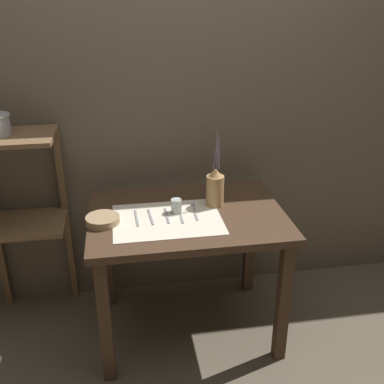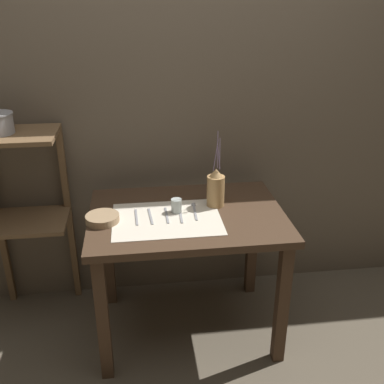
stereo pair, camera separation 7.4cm
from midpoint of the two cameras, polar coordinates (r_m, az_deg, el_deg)
The scene contains 13 objects.
ground_plane at distance 2.80m, azimuth 0.21°, elevation -16.72°, with size 12.00×12.00×0.00m, color brown.
stone_wall_back at distance 2.67m, azimuth -1.14°, elevation 10.48°, with size 7.00×0.06×2.40m.
wooden_table at distance 2.43m, azimuth 0.23°, elevation -5.15°, with size 1.03×0.74×0.76m.
wooden_shelf_unit at distance 2.68m, azimuth -19.75°, elevation 0.02°, with size 0.45×0.35×1.15m.
linen_cloth at distance 2.31m, azimuth -2.30°, elevation -3.43°, with size 0.55×0.42×0.00m.
pitcher_with_flowers at distance 2.42m, azimuth 3.90°, elevation 0.41°, with size 0.10×0.10×0.42m.
wooden_bowl at distance 2.31m, azimuth -10.41°, elevation -3.34°, with size 0.17×0.17×0.04m.
glass_tumbler_near at distance 2.36m, azimuth -1.10°, elevation -1.76°, with size 0.06×0.06×0.07m.
knife_center at distance 2.33m, azimuth -6.17°, elevation -3.19°, with size 0.02×0.18×0.00m.
fork_outer at distance 2.33m, azimuth -4.39°, elevation -3.11°, with size 0.02×0.18×0.00m.
fork_inner at distance 2.34m, azimuth -2.32°, elevation -2.98°, with size 0.01×0.18×0.00m.
spoon_inner at distance 2.39m, azimuth -0.66°, elevation -2.31°, with size 0.02×0.19×0.02m.
spoon_outer at distance 2.41m, azimuth 1.14°, elevation -2.00°, with size 0.02×0.19×0.02m.
Camera 2 is at (-0.25, -2.10, 1.83)m, focal length 42.00 mm.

